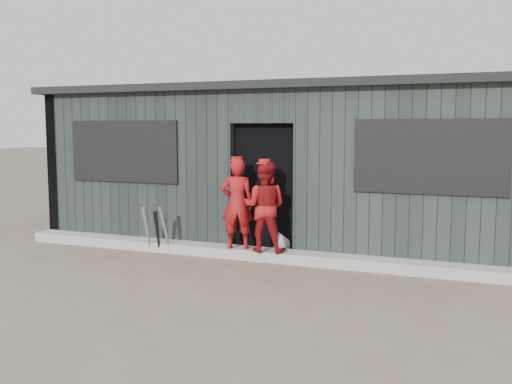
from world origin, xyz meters
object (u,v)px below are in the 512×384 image
at_px(bat_mid, 165,230).
at_px(bat_right, 157,232).
at_px(dugout, 292,165).
at_px(player_grey_back, 283,212).
at_px(bat_left, 147,230).
at_px(player_red_right, 265,206).
at_px(player_red_left, 237,204).

distance_m(bat_mid, bat_right, 0.13).
bearing_deg(dugout, player_grey_back, -78.18).
distance_m(bat_left, bat_mid, 0.31).
distance_m(bat_left, player_grey_back, 2.12).
bearing_deg(player_red_right, player_red_left, -13.30).
distance_m(player_red_left, player_grey_back, 0.78).
xyz_separation_m(player_red_left, player_red_right, (0.45, -0.05, -0.01)).
bearing_deg(dugout, player_red_left, -99.33).
bearing_deg(player_grey_back, dugout, -64.32).
xyz_separation_m(player_red_right, player_grey_back, (0.09, 0.59, -0.16)).
distance_m(bat_mid, player_grey_back, 1.83).
distance_m(bat_mid, dugout, 2.55).
bearing_deg(bat_mid, dugout, 53.47).
distance_m(bat_left, dugout, 2.74).
height_order(player_red_right, dugout, dugout).
bearing_deg(bat_left, bat_mid, 3.49).
bearing_deg(bat_left, player_red_right, 4.38).
bearing_deg(player_grey_back, bat_mid, 37.13).
xyz_separation_m(player_red_right, dugout, (-0.16, 1.78, 0.48)).
bearing_deg(player_red_right, dugout, -91.98).
distance_m(bat_right, player_red_left, 1.36).
relative_size(bat_left, bat_mid, 0.98).
relative_size(bat_left, player_red_right, 0.57).
bearing_deg(player_red_right, bat_left, -2.87).
bearing_deg(bat_mid, bat_left, -176.51).
xyz_separation_m(bat_mid, player_red_right, (1.58, 0.13, 0.43)).
distance_m(bat_left, player_red_right, 1.94).
bearing_deg(bat_mid, player_grey_back, 23.27).
bearing_deg(dugout, bat_mid, -126.53).
relative_size(player_grey_back, dugout, 0.16).
height_order(bat_left, bat_mid, bat_mid).
distance_m(player_grey_back, dugout, 1.38).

